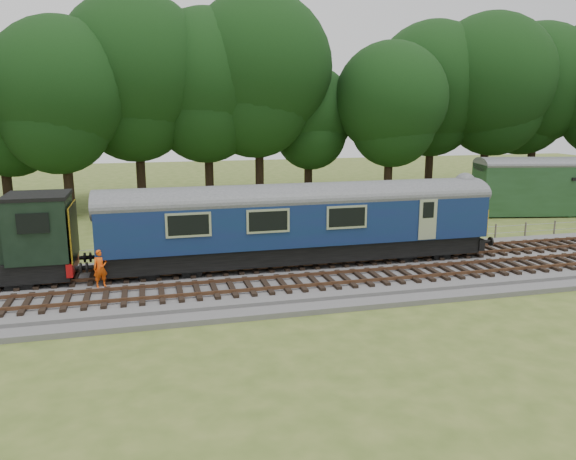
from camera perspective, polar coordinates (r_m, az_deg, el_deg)
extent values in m
plane|color=#485D22|center=(26.16, 7.57, -4.55)|extent=(120.00, 120.00, 0.00)
cube|color=#4C4C4F|center=(26.11, 7.58, -4.18)|extent=(70.00, 7.00, 0.35)
cube|color=brown|center=(26.63, 7.05, -3.13)|extent=(66.50, 0.07, 0.14)
cube|color=brown|center=(27.93, 5.98, -2.39)|extent=(66.50, 0.07, 0.14)
cube|color=brown|center=(23.98, 9.66, -4.95)|extent=(66.50, 0.07, 0.14)
cube|color=brown|center=(25.24, 8.34, -4.04)|extent=(66.50, 0.07, 0.14)
cube|color=black|center=(26.33, 1.16, -1.94)|extent=(17.46, 2.52, 0.85)
cube|color=#0E294B|center=(26.02, 1.18, 1.11)|extent=(18.00, 2.80, 2.05)
cube|color=gold|center=(29.76, 18.16, 1.17)|extent=(0.06, 2.74, 1.30)
cube|color=black|center=(28.53, 12.86, -1.55)|extent=(2.60, 2.00, 0.55)
cube|color=black|center=(25.49, -11.97, -3.15)|extent=(2.60, 2.00, 0.55)
cube|color=black|center=(25.45, -23.91, 0.20)|extent=(2.40, 2.55, 2.60)
cube|color=#9D0C0D|center=(25.63, -21.01, -3.16)|extent=(0.25, 2.60, 0.55)
cube|color=gold|center=(25.30, -20.93, -0.09)|extent=(0.06, 2.55, 2.30)
imported|color=#FF520D|center=(24.15, -18.53, -3.70)|extent=(0.67, 0.55, 1.58)
cube|color=#1C3D1D|center=(46.14, 26.79, 3.20)|extent=(3.41, 3.41, 2.64)
cube|color=black|center=(45.97, 26.96, 4.95)|extent=(3.75, 3.75, 0.21)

